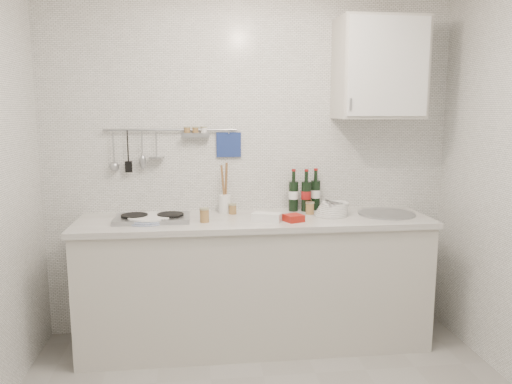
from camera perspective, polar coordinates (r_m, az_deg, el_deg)
back_wall at (r=3.71m, az=-0.66°, el=3.00°), size 3.00×0.02×2.50m
counter at (r=3.61m, az=-0.02°, el=-10.53°), size 2.44×0.64×0.96m
wall_rail at (r=3.65m, az=-10.00°, el=5.52°), size 0.98×0.09×0.34m
wall_cabinet at (r=3.73m, az=13.91°, el=13.53°), size 0.60×0.38×0.70m
plate_stack_hob at (r=3.43m, az=-12.18°, el=-3.00°), size 0.32×0.31×0.04m
plate_stack_sink at (r=3.59m, az=8.77°, el=-1.93°), size 0.25×0.24×0.10m
wine_bottles at (r=3.71m, az=5.63°, el=0.23°), size 0.25×0.12×0.31m
butter_dish at (r=3.36m, az=1.25°, el=-2.90°), size 0.21×0.16×0.06m
strawberry_punnet at (r=3.37m, az=4.31°, el=-2.99°), size 0.15×0.15×0.05m
utensil_crock at (r=3.63m, az=-3.59°, el=-1.05°), size 0.09×0.09×0.37m
jar_a at (r=3.60m, az=-2.68°, el=-1.93°), size 0.06×0.06×0.07m
jar_b at (r=3.78m, az=6.06°, el=-1.37°), size 0.06×0.06×0.08m
jar_c at (r=3.61m, az=6.17°, el=-1.82°), size 0.06×0.06×0.09m
jar_d at (r=3.35m, az=-5.91°, el=-2.64°), size 0.06×0.06×0.10m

